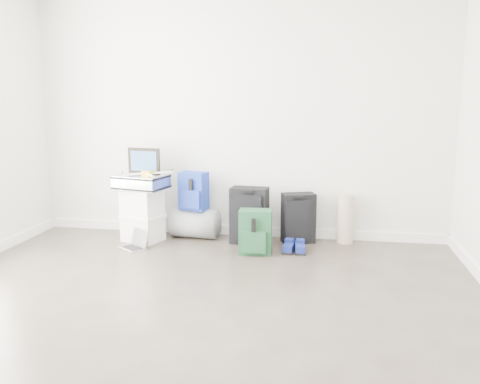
% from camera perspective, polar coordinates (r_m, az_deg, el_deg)
% --- Properties ---
extents(ground, '(5.00, 5.00, 0.00)m').
position_cam_1_polar(ground, '(3.44, -7.45, -15.72)').
color(ground, '#352D26').
rests_on(ground, ground).
extents(room_envelope, '(4.52, 5.02, 2.71)m').
position_cam_1_polar(room_envelope, '(3.11, -8.13, 14.24)').
color(room_envelope, silver).
rests_on(room_envelope, ground).
extents(boxes_stack, '(0.48, 0.43, 0.57)m').
position_cam_1_polar(boxes_stack, '(5.52, -10.89, -2.51)').
color(boxes_stack, white).
rests_on(boxes_stack, ground).
extents(briefcase, '(0.57, 0.47, 0.14)m').
position_cam_1_polar(briefcase, '(5.45, -11.02, 1.12)').
color(briefcase, '#B2B2B7').
rests_on(briefcase, boxes_stack).
extents(painting, '(0.37, 0.08, 0.28)m').
position_cam_1_polar(painting, '(5.51, -10.74, 3.45)').
color(painting, black).
rests_on(painting, briefcase).
extents(drone, '(0.47, 0.47, 0.05)m').
position_cam_1_polar(drone, '(5.39, -10.33, 2.08)').
color(drone, gold).
rests_on(drone, briefcase).
extents(duffel_bag, '(0.54, 0.37, 0.32)m').
position_cam_1_polar(duffel_bag, '(5.60, -5.12, -3.52)').
color(duffel_bag, gray).
rests_on(duffel_bag, ground).
extents(blue_backpack, '(0.33, 0.28, 0.41)m').
position_cam_1_polar(blue_backpack, '(5.49, -5.26, 0.02)').
color(blue_backpack, navy).
rests_on(blue_backpack, duffel_bag).
extents(large_suitcase, '(0.40, 0.28, 0.59)m').
position_cam_1_polar(large_suitcase, '(5.33, 1.04, -2.66)').
color(large_suitcase, black).
rests_on(large_suitcase, ground).
extents(green_backpack, '(0.32, 0.24, 0.44)m').
position_cam_1_polar(green_backpack, '(4.99, 1.73, -4.60)').
color(green_backpack, '#14371C').
rests_on(green_backpack, ground).
extents(carry_on, '(0.38, 0.31, 0.53)m').
position_cam_1_polar(carry_on, '(5.39, 6.55, -2.94)').
color(carry_on, black).
rests_on(carry_on, ground).
extents(shoes, '(0.23, 0.26, 0.08)m').
position_cam_1_polar(shoes, '(5.12, 6.11, -6.26)').
color(shoes, black).
rests_on(shoes, ground).
extents(rolled_rug, '(0.17, 0.17, 0.52)m').
position_cam_1_polar(rolled_rug, '(5.47, 11.77, -2.97)').
color(rolled_rug, tan).
rests_on(rolled_rug, ground).
extents(laptop, '(0.33, 0.31, 0.19)m').
position_cam_1_polar(laptop, '(5.32, -11.66, -5.72)').
color(laptop, silver).
rests_on(laptop, ground).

